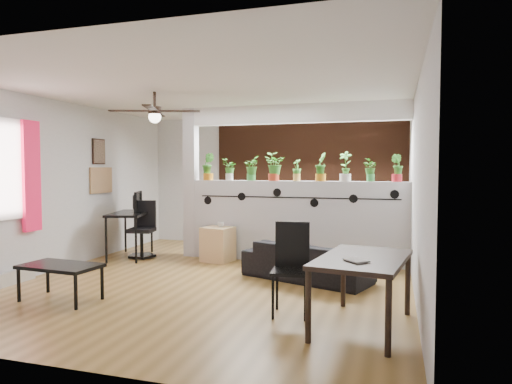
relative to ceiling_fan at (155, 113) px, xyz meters
name	(u,v)px	position (x,y,z in m)	size (l,w,h in m)	color
room_shell	(218,187)	(0.80, 0.30, -1.01)	(6.30, 7.10, 2.90)	brown
partition_wall	(297,222)	(1.60, 1.80, -1.64)	(3.60, 0.18, 1.35)	#BCBCC1
ceiling_header	(297,114)	(1.60, 1.80, 0.14)	(3.60, 0.18, 0.30)	white
pier_column	(191,183)	(-0.31, 1.80, -1.01)	(0.22, 0.20, 2.60)	#BCBCC1
brick_panel	(312,181)	(1.60, 3.27, -1.01)	(3.90, 0.05, 2.60)	brown
vine_decal	(295,198)	(1.60, 1.70, -1.23)	(3.31, 0.01, 0.30)	black
window_assembly	(0,172)	(-1.76, -0.90, -0.81)	(0.09, 1.30, 1.55)	white
baseboard_heater	(4,280)	(-1.74, -0.90, -2.22)	(0.08, 1.00, 0.18)	beige
corkboard	(101,180)	(-1.78, 1.25, -0.96)	(0.03, 0.60, 0.45)	#A2774E
framed_art	(99,151)	(-1.78, 1.20, -0.46)	(0.03, 0.34, 0.44)	#8C7259
ceiling_fan	(155,113)	(0.00, 0.00, 0.00)	(1.19, 1.19, 0.43)	black
potted_plant_0	(208,166)	(0.02, 1.80, -0.71)	(0.29, 0.25, 0.48)	orange
potted_plant_1	(229,169)	(0.42, 1.80, -0.76)	(0.22, 0.23, 0.38)	silver
potted_plant_2	(251,168)	(0.81, 1.80, -0.74)	(0.22, 0.25, 0.42)	green
potted_plant_3	(274,166)	(1.21, 1.80, -0.71)	(0.25, 0.20, 0.48)	#B0351C
potted_plant_4	(297,169)	(1.60, 1.80, -0.77)	(0.22, 0.22, 0.36)	gold
potted_plant_5	(321,166)	(2.00, 1.80, -0.72)	(0.21, 0.26, 0.46)	#C37B16
potted_plant_6	(345,165)	(2.39, 1.80, -0.71)	(0.29, 0.25, 0.48)	white
potted_plant_7	(371,169)	(2.79, 1.80, -0.77)	(0.21, 0.22, 0.37)	green
potted_plant_8	(397,167)	(3.18, 1.80, -0.74)	(0.28, 0.27, 0.43)	red
sofa	(307,262)	(1.99, 0.66, -2.06)	(1.71, 0.67, 0.50)	black
cube_shelf	(218,244)	(0.33, 1.46, -2.03)	(0.47, 0.42, 0.58)	tan
cup	(221,225)	(0.38, 1.46, -1.69)	(0.11, 0.11, 0.09)	gray
computer_desk	(130,217)	(-1.26, 1.34, -1.60)	(0.85, 1.21, 0.79)	black
monitor	(135,206)	(-1.26, 1.49, -1.42)	(0.06, 0.35, 0.20)	black
office_chair	(143,233)	(-1.06, 1.41, -1.89)	(0.51, 0.51, 0.97)	black
dining_table	(363,264)	(2.87, -1.09, -1.69)	(0.96, 1.38, 0.70)	black
book	(349,261)	(2.77, -1.39, -1.61)	(0.16, 0.21, 0.02)	gray
folding_chair	(292,260)	(2.10, -0.83, -1.74)	(0.44, 0.44, 0.98)	black
coffee_table	(60,268)	(-0.59, -1.19, -1.93)	(0.95, 0.57, 0.43)	black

